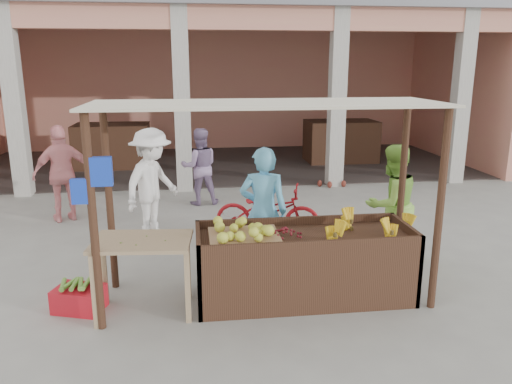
{
  "coord_description": "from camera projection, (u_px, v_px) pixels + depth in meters",
  "views": [
    {
      "loc": [
        -0.8,
        -5.54,
        2.81
      ],
      "look_at": [
        0.06,
        1.2,
        1.05
      ],
      "focal_mm": 35.0,
      "sensor_mm": 36.0,
      "label": 1
    }
  ],
  "objects": [
    {
      "name": "ground",
      "position": [
        263.0,
        299.0,
        6.13
      ],
      "size": [
        60.0,
        60.0,
        0.0
      ],
      "primitive_type": "plane",
      "color": "gray",
      "rests_on": "ground"
    },
    {
      "name": "market_building",
      "position": [
        221.0,
        67.0,
        14.03
      ],
      "size": [
        14.4,
        6.4,
        4.2
      ],
      "color": "tan",
      "rests_on": "ground"
    },
    {
      "name": "fruit_stall",
      "position": [
        304.0,
        267.0,
        6.09
      ],
      "size": [
        2.6,
        0.95,
        0.8
      ],
      "primitive_type": "cube",
      "color": "#452A1B",
      "rests_on": "ground"
    },
    {
      "name": "stall_awning",
      "position": [
        262.0,
        139.0,
        5.69
      ],
      "size": [
        4.09,
        1.35,
        2.39
      ],
      "color": "#452A1B",
      "rests_on": "ground"
    },
    {
      "name": "banana_heap",
      "position": [
        368.0,
        226.0,
        6.01
      ],
      "size": [
        1.16,
        0.64,
        0.21
      ],
      "primitive_type": null,
      "color": "yellow",
      "rests_on": "fruit_stall"
    },
    {
      "name": "melon_tray",
      "position": [
        244.0,
        232.0,
        5.82
      ],
      "size": [
        0.82,
        0.71,
        0.21
      ],
      "color": "#A07652",
      "rests_on": "fruit_stall"
    },
    {
      "name": "berry_heap",
      "position": [
        285.0,
        232.0,
        5.91
      ],
      "size": [
        0.42,
        0.34,
        0.13
      ],
      "primitive_type": "ellipsoid",
      "color": "maroon",
      "rests_on": "fruit_stall"
    },
    {
      "name": "side_table",
      "position": [
        143.0,
        252.0,
        5.64
      ],
      "size": [
        1.15,
        0.82,
        0.89
      ],
      "rotation": [
        0.0,
        0.0,
        -0.09
      ],
      "color": "tan",
      "rests_on": "ground"
    },
    {
      "name": "papaya_pile",
      "position": [
        141.0,
        232.0,
        5.59
      ],
      "size": [
        0.62,
        0.35,
        0.18
      ],
      "primitive_type": null,
      "color": "#448A2D",
      "rests_on": "side_table"
    },
    {
      "name": "red_crate",
      "position": [
        79.0,
        299.0,
        5.83
      ],
      "size": [
        0.63,
        0.54,
        0.28
      ],
      "primitive_type": "cube",
      "rotation": [
        0.0,
        0.0,
        -0.32
      ],
      "color": "red",
      "rests_on": "ground"
    },
    {
      "name": "plantain_bundle",
      "position": [
        78.0,
        284.0,
        5.78
      ],
      "size": [
        0.44,
        0.31,
        0.09
      ],
      "primitive_type": null,
      "color": "#649937",
      "rests_on": "red_crate"
    },
    {
      "name": "produce_sacks",
      "position": [
        332.0,
        174.0,
        11.65
      ],
      "size": [
        0.99,
        0.74,
        0.6
      ],
      "color": "maroon",
      "rests_on": "ground"
    },
    {
      "name": "vendor_blue",
      "position": [
        263.0,
        207.0,
        6.67
      ],
      "size": [
        0.8,
        0.65,
        1.88
      ],
      "primitive_type": "imported",
      "rotation": [
        0.0,
        0.0,
        2.93
      ],
      "color": "#63C1F0",
      "rests_on": "ground"
    },
    {
      "name": "vendor_green",
      "position": [
        391.0,
        201.0,
        7.1
      ],
      "size": [
        0.98,
        0.75,
        1.82
      ],
      "primitive_type": "imported",
      "rotation": [
        0.0,
        0.0,
        3.45
      ],
      "color": "#8DC945",
      "rests_on": "ground"
    },
    {
      "name": "motorcycle",
      "position": [
        268.0,
        211.0,
        8.14
      ],
      "size": [
        1.1,
        1.9,
        0.94
      ],
      "primitive_type": "imported",
      "rotation": [
        0.0,
        0.0,
        1.29
      ],
      "color": "maroon",
      "rests_on": "ground"
    },
    {
      "name": "shopper_a",
      "position": [
        152.0,
        179.0,
        8.11
      ],
      "size": [
        1.24,
        1.39,
        1.96
      ],
      "primitive_type": "imported",
      "rotation": [
        0.0,
        0.0,
        0.95
      ],
      "color": "white",
      "rests_on": "ground"
    },
    {
      "name": "shopper_b",
      "position": [
        62.0,
        170.0,
        8.98
      ],
      "size": [
        1.25,
        1.0,
        1.88
      ],
      "primitive_type": "imported",
      "rotation": [
        0.0,
        0.0,
        3.58
      ],
      "color": "pink",
      "rests_on": "ground"
    },
    {
      "name": "shopper_f",
      "position": [
        200.0,
        163.0,
        10.09
      ],
      "size": [
        0.87,
        0.54,
        1.7
      ],
      "primitive_type": "imported",
      "rotation": [
        0.0,
        0.0,
        3.22
      ],
      "color": "gray",
      "rests_on": "ground"
    }
  ]
}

